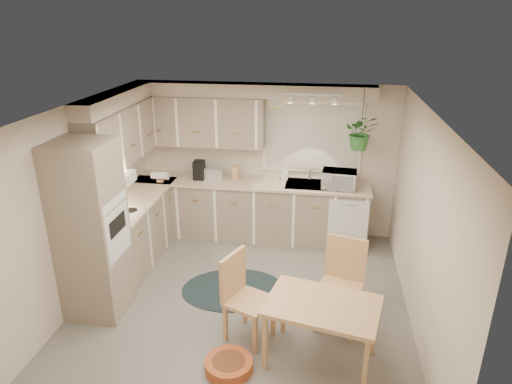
% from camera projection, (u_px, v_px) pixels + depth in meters
% --- Properties ---
extents(floor, '(4.20, 4.20, 0.00)m').
position_uv_depth(floor, '(243.00, 302.00, 5.67)').
color(floor, slate).
rests_on(floor, ground).
extents(ceiling, '(4.20, 4.20, 0.00)m').
position_uv_depth(ceiling, '(241.00, 111.00, 4.79)').
color(ceiling, white).
rests_on(ceiling, wall_back).
extents(wall_back, '(4.00, 0.04, 2.40)m').
position_uv_depth(wall_back, '(266.00, 160.00, 7.16)').
color(wall_back, beige).
rests_on(wall_back, floor).
extents(wall_front, '(4.00, 0.04, 2.40)m').
position_uv_depth(wall_front, '(190.00, 333.00, 3.30)').
color(wall_front, beige).
rests_on(wall_front, floor).
extents(wall_left, '(0.04, 4.20, 2.40)m').
position_uv_depth(wall_left, '(79.00, 204.00, 5.51)').
color(wall_left, beige).
rests_on(wall_left, floor).
extents(wall_right, '(0.04, 4.20, 2.40)m').
position_uv_depth(wall_right, '(423.00, 226.00, 4.95)').
color(wall_right, beige).
rests_on(wall_right, floor).
extents(base_cab_left, '(0.60, 1.85, 0.90)m').
position_uv_depth(base_cab_left, '(137.00, 230.00, 6.55)').
color(base_cab_left, gray).
rests_on(base_cab_left, floor).
extents(base_cab_back, '(3.60, 0.60, 0.90)m').
position_uv_depth(base_cab_back, '(250.00, 210.00, 7.19)').
color(base_cab_back, gray).
rests_on(base_cab_back, floor).
extents(counter_left, '(0.64, 1.89, 0.04)m').
position_uv_depth(counter_left, '(135.00, 200.00, 6.38)').
color(counter_left, '#C9AB93').
rests_on(counter_left, base_cab_left).
extents(counter_back, '(3.64, 0.64, 0.04)m').
position_uv_depth(counter_back, '(250.00, 183.00, 7.01)').
color(counter_back, '#C9AB93').
rests_on(counter_back, base_cab_back).
extents(oven_stack, '(0.65, 0.65, 2.10)m').
position_uv_depth(oven_stack, '(91.00, 231.00, 5.18)').
color(oven_stack, gray).
rests_on(oven_stack, floor).
extents(wall_oven_face, '(0.02, 0.56, 0.58)m').
position_uv_depth(wall_oven_face, '(118.00, 233.00, 5.13)').
color(wall_oven_face, silver).
rests_on(wall_oven_face, oven_stack).
extents(upper_cab_left, '(0.35, 2.00, 0.75)m').
position_uv_depth(upper_cab_left, '(122.00, 134.00, 6.18)').
color(upper_cab_left, gray).
rests_on(upper_cab_left, wall_left).
extents(upper_cab_back, '(2.00, 0.35, 0.75)m').
position_uv_depth(upper_cab_back, '(199.00, 121.00, 6.91)').
color(upper_cab_back, gray).
rests_on(upper_cab_back, wall_back).
extents(soffit_left, '(0.30, 2.00, 0.20)m').
position_uv_depth(soffit_left, '(117.00, 99.00, 6.01)').
color(soffit_left, beige).
rests_on(soffit_left, wall_left).
extents(soffit_back, '(3.60, 0.30, 0.20)m').
position_uv_depth(soffit_back, '(252.00, 90.00, 6.65)').
color(soffit_back, beige).
rests_on(soffit_back, wall_back).
extents(cooktop, '(0.52, 0.58, 0.02)m').
position_uv_depth(cooktop, '(117.00, 215.00, 5.84)').
color(cooktop, silver).
rests_on(cooktop, counter_left).
extents(range_hood, '(0.40, 0.60, 0.14)m').
position_uv_depth(range_hood, '(112.00, 181.00, 5.67)').
color(range_hood, silver).
rests_on(range_hood, upper_cab_left).
extents(window_blinds, '(1.40, 0.02, 1.00)m').
position_uv_depth(window_blinds, '(312.00, 137.00, 6.89)').
color(window_blinds, silver).
rests_on(window_blinds, wall_back).
extents(window_frame, '(1.50, 0.02, 1.10)m').
position_uv_depth(window_frame, '(312.00, 137.00, 6.90)').
color(window_frame, white).
rests_on(window_frame, wall_back).
extents(sink, '(0.70, 0.48, 0.10)m').
position_uv_depth(sink, '(309.00, 187.00, 6.90)').
color(sink, '#B1B4B9').
rests_on(sink, counter_back).
extents(dishwasher_front, '(0.58, 0.02, 0.83)m').
position_uv_depth(dishwasher_front, '(348.00, 227.00, 6.70)').
color(dishwasher_front, silver).
rests_on(dishwasher_front, base_cab_back).
extents(track_light_bar, '(0.80, 0.04, 0.04)m').
position_uv_depth(track_light_bar, '(313.00, 94.00, 6.14)').
color(track_light_bar, silver).
rests_on(track_light_bar, ceiling).
extents(wall_clock, '(0.30, 0.03, 0.30)m').
position_uv_depth(wall_clock, '(276.00, 98.00, 6.75)').
color(wall_clock, '#E5C450').
rests_on(wall_clock, wall_back).
extents(dining_table, '(1.23, 0.95, 0.69)m').
position_uv_depth(dining_table, '(321.00, 333.00, 4.61)').
color(dining_table, tan).
rests_on(dining_table, floor).
extents(chair_left, '(0.61, 0.61, 0.99)m').
position_uv_depth(chair_left, '(249.00, 299.00, 4.90)').
color(chair_left, tan).
rests_on(chair_left, floor).
extents(chair_back, '(0.59, 0.59, 1.03)m').
position_uv_depth(chair_back, '(340.00, 287.00, 5.07)').
color(chair_back, tan).
rests_on(chair_back, floor).
extents(braided_rug, '(1.50, 1.23, 0.01)m').
position_uv_depth(braided_rug, '(233.00, 289.00, 5.93)').
color(braided_rug, black).
rests_on(braided_rug, floor).
extents(pet_bed, '(0.57, 0.57, 0.11)m').
position_uv_depth(pet_bed, '(229.00, 365.00, 4.59)').
color(pet_bed, '#B93C25').
rests_on(pet_bed, floor).
extents(microwave, '(0.51, 0.31, 0.34)m').
position_uv_depth(microwave, '(339.00, 178.00, 6.67)').
color(microwave, silver).
rests_on(microwave, counter_back).
extents(soap_bottle, '(0.12, 0.22, 0.10)m').
position_uv_depth(soap_bottle, '(285.00, 177.00, 7.06)').
color(soap_bottle, silver).
rests_on(soap_bottle, counter_back).
extents(hanging_plant, '(0.47, 0.51, 0.38)m').
position_uv_depth(hanging_plant, '(361.00, 136.00, 6.40)').
color(hanging_plant, '#2E6F2C').
rests_on(hanging_plant, ceiling).
extents(coffee_maker, '(0.17, 0.21, 0.29)m').
position_uv_depth(coffee_maker, '(199.00, 170.00, 7.07)').
color(coffee_maker, black).
rests_on(coffee_maker, counter_back).
extents(toaster, '(0.30, 0.19, 0.18)m').
position_uv_depth(toaster, '(215.00, 174.00, 7.08)').
color(toaster, '#B1B4B9').
rests_on(toaster, counter_back).
extents(knife_block, '(0.12, 0.12, 0.22)m').
position_uv_depth(knife_block, '(236.00, 173.00, 7.05)').
color(knife_block, tan).
rests_on(knife_block, counter_back).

